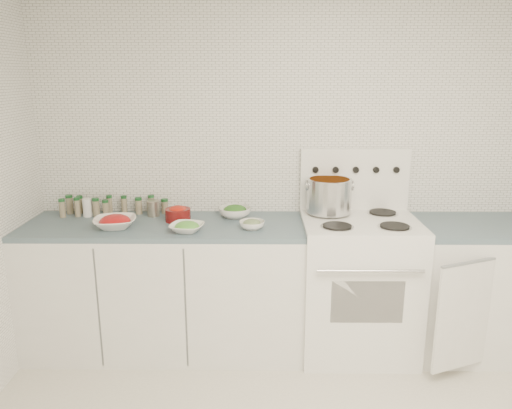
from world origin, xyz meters
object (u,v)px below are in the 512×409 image
stove (357,281)px  bowl_snowpea (187,227)px  stock_pot (329,194)px  bowl_tomato (115,222)px

stove → bowl_snowpea: bearing=-171.5°
stove → stock_pot: stove is taller
bowl_tomato → bowl_snowpea: bearing=-9.6°
stock_pot → bowl_tomato: 1.43m
bowl_tomato → bowl_snowpea: 0.48m
stove → stock_pot: 0.62m
bowl_tomato → bowl_snowpea: (0.48, -0.08, -0.01)m
stove → stock_pot: size_ratio=4.20×
stock_pot → bowl_snowpea: stock_pot is taller
stove → bowl_snowpea: (-1.12, -0.17, 0.43)m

